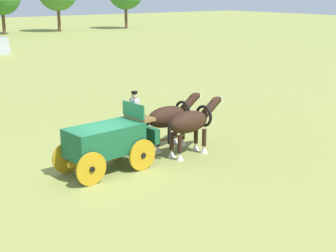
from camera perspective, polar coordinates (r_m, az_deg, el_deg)
name	(u,v)px	position (r m, az deg, el deg)	size (l,w,h in m)	color
ground_plane	(106,171)	(18.49, -7.21, -5.21)	(220.00, 220.00, 0.00)	olive
show_wagon	(108,140)	(18.19, -6.96, -1.65)	(5.75, 1.99, 2.75)	#195B38
draft_horse_near	(169,117)	(20.79, 0.17, 1.00)	(3.07, 1.07, 2.16)	#331E14
draft_horse_off	(191,123)	(19.86, 2.67, 0.38)	(3.00, 1.06, 2.20)	#331E14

